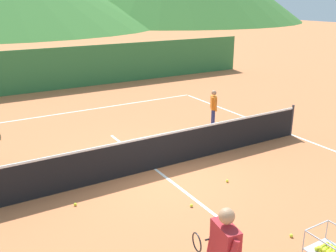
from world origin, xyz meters
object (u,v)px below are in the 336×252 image
(tennis_ball_1, at_px, (291,236))
(tennis_ball_4, at_px, (191,206))
(tennis_net, at_px, (155,152))
(ball_cart, at_px, (329,251))
(tennis_ball_5, at_px, (75,204))
(instructor, at_px, (224,250))
(tennis_ball_0, at_px, (227,181))
(student_1, at_px, (214,105))

(tennis_ball_1, distance_m, tennis_ball_4, 2.17)
(tennis_net, relative_size, ball_cart, 11.67)
(tennis_ball_5, bearing_deg, tennis_ball_4, -31.86)
(instructor, bearing_deg, tennis_ball_0, 49.50)
(instructor, distance_m, tennis_ball_5, 4.19)
(student_1, relative_size, tennis_ball_0, 19.62)
(tennis_net, xyz_separation_m, ball_cart, (0.32, -5.14, 0.08))
(instructor, xyz_separation_m, tennis_ball_5, (-0.97, 3.95, -0.98))
(tennis_ball_0, xyz_separation_m, tennis_ball_5, (-3.63, 0.84, 0.00))
(ball_cart, xyz_separation_m, tennis_ball_4, (-0.57, 3.02, -0.55))
(tennis_ball_1, xyz_separation_m, tennis_ball_5, (-3.23, 3.27, 0.00))
(student_1, bearing_deg, instructor, -126.30)
(ball_cart, xyz_separation_m, tennis_ball_0, (0.86, 3.54, -0.55))
(instructor, distance_m, tennis_ball_0, 4.20)
(tennis_ball_5, bearing_deg, tennis_ball_0, -13.08)
(instructor, relative_size, tennis_ball_0, 24.75)
(ball_cart, relative_size, tennis_ball_0, 13.22)
(instructor, height_order, tennis_ball_4, instructor)
(instructor, relative_size, ball_cart, 1.87)
(ball_cart, bearing_deg, tennis_ball_4, 100.69)
(ball_cart, height_order, tennis_ball_4, ball_cart)
(tennis_net, distance_m, tennis_ball_4, 2.19)
(tennis_ball_0, distance_m, tennis_ball_4, 1.53)
(student_1, bearing_deg, tennis_net, -149.67)
(tennis_net, relative_size, instructor, 6.23)
(ball_cart, distance_m, tennis_ball_4, 3.12)
(tennis_net, height_order, student_1, student_1)
(instructor, distance_m, tennis_ball_4, 3.02)
(student_1, height_order, tennis_ball_5, student_1)
(tennis_net, bearing_deg, student_1, 30.33)
(ball_cart, bearing_deg, tennis_net, 93.61)
(tennis_net, xyz_separation_m, student_1, (3.50, 2.05, 0.30))
(ball_cart, distance_m, tennis_ball_1, 1.33)
(instructor, height_order, ball_cart, instructor)
(tennis_net, xyz_separation_m, instructor, (-1.47, -4.71, 0.51))
(instructor, bearing_deg, tennis_net, 72.71)
(student_1, relative_size, tennis_ball_5, 19.62)
(student_1, relative_size, tennis_ball_1, 19.62)
(tennis_net, distance_m, tennis_ball_5, 2.60)
(tennis_ball_4, relative_size, tennis_ball_5, 1.00)
(tennis_net, relative_size, tennis_ball_4, 154.22)
(student_1, xyz_separation_m, tennis_ball_1, (-2.71, -6.08, -0.77))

